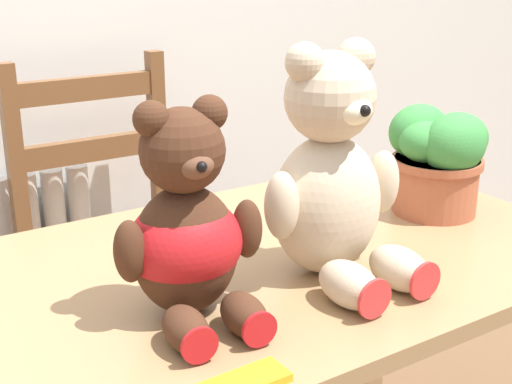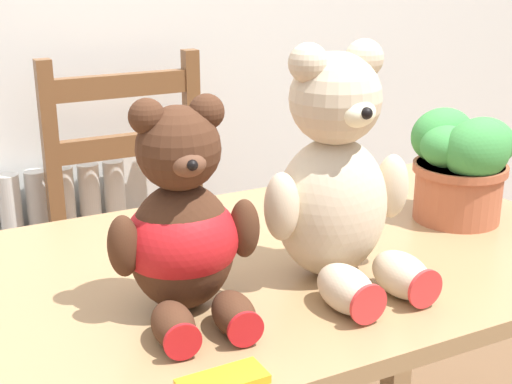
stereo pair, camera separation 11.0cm
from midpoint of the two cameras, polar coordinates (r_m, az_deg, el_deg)
dining_table at (r=1.28m, az=-6.21°, el=-10.51°), size 1.46×0.73×0.71m
wooden_chair_behind at (r=1.93m, az=-12.81°, el=-5.31°), size 0.43×0.40×0.98m
teddy_bear_left at (r=1.05m, az=-8.54°, el=-3.22°), size 0.23×0.24×0.33m
teddy_bear_right at (r=1.17m, az=3.46°, el=1.04°), size 0.27×0.27×0.39m
potted_plant at (r=1.50m, az=12.40°, el=2.79°), size 0.21×0.20×0.22m
chocolate_bar at (r=0.93m, az=-4.38°, el=-15.06°), size 0.11×0.05×0.01m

